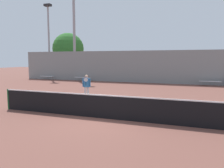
{
  "coord_description": "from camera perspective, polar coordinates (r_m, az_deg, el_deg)",
  "views": [
    {
      "loc": [
        3.65,
        -8.79,
        2.63
      ],
      "look_at": [
        -1.34,
        5.17,
        0.93
      ],
      "focal_mm": 35.0,
      "sensor_mm": 36.0,
      "label": 1
    }
  ],
  "objects": [
    {
      "name": "ground_plane",
      "position": [
        9.87,
        -2.8,
        -8.91
      ],
      "size": [
        100.0,
        100.0,
        0.0
      ],
      "primitive_type": "plane",
      "color": "brown"
    },
    {
      "name": "tree_green_tall",
      "position": [
        32.62,
        -11.37,
        9.0
      ],
      "size": [
        4.48,
        4.48,
        6.36
      ],
      "color": "brown",
      "rests_on": "ground_plane"
    },
    {
      "name": "bench_courtside_far",
      "position": [
        26.25,
        -7.74,
        1.68
      ],
      "size": [
        1.95,
        0.4,
        0.47
      ],
      "color": "silver",
      "rests_on": "ground_plane"
    },
    {
      "name": "tennis_player",
      "position": [
        14.33,
        -6.67,
        -0.4
      ],
      "size": [
        0.51,
        0.47,
        1.61
      ],
      "rotation": [
        0.0,
        0.0,
        0.31
      ],
      "color": "silver",
      "rests_on": "ground_plane"
    },
    {
      "name": "bench_courtside_near",
      "position": [
        23.4,
        24.22,
        0.58
      ],
      "size": [
        2.01,
        0.4,
        0.47
      ],
      "color": "silver",
      "rests_on": "ground_plane"
    },
    {
      "name": "bench_adjacent_court",
      "position": [
        28.91,
        -16.65,
        1.91
      ],
      "size": [
        1.84,
        0.4,
        0.47
      ],
      "color": "silver",
      "rests_on": "ground_plane"
    },
    {
      "name": "light_pole_near_left",
      "position": [
        30.6,
        -16.21,
        12.36
      ],
      "size": [
        0.9,
        0.6,
        9.72
      ],
      "color": "#939399",
      "rests_on": "ground_plane"
    },
    {
      "name": "tennis_net",
      "position": [
        9.74,
        -2.82,
        -5.83
      ],
      "size": [
        10.64,
        0.09,
        1.07
      ],
      "color": "#195128",
      "rests_on": "ground_plane"
    },
    {
      "name": "light_pole_far_right",
      "position": [
        28.09,
        -9.87,
        14.3
      ],
      "size": [
        0.9,
        0.6,
        11.86
      ],
      "color": "#939399",
      "rests_on": "ground_plane"
    },
    {
      "name": "back_fence",
      "position": [
        24.2,
        11.01,
        4.41
      ],
      "size": [
        33.62,
        0.06,
        3.56
      ],
      "color": "gray",
      "rests_on": "ground_plane"
    }
  ]
}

